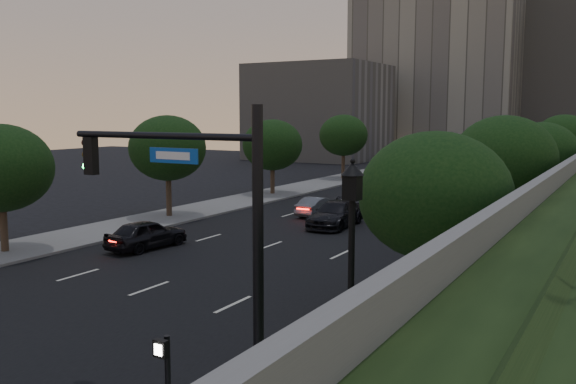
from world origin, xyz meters
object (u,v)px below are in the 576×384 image
Objects in this scene: pedestrian_a at (405,328)px; pedestrian_c at (455,238)px; pedestrian_b at (447,303)px; sedan_mid_left at (318,206)px; sedan_near_right at (336,214)px; sedan_near_left at (147,234)px; sedan_far_right at (492,197)px; street_lamp at (351,268)px; sedan_far_left at (387,173)px; traffic_signal_mast at (217,254)px.

pedestrian_c is (-1.92, 12.31, 0.15)m from pedestrian_a.
sedan_mid_left is at bearing -39.37° from pedestrian_b.
sedan_near_right is 9.82m from pedestrian_c.
sedan_far_right is (12.09, 23.42, -0.09)m from sedan_near_left.
sedan_near_right is (-9.10, 18.01, -1.87)m from street_lamp.
sedan_mid_left is 2.54× the size of pedestrian_a.
pedestrian_b is at bearing 114.29° from sedan_far_left.
pedestrian_c is at bearing 87.18° from traffic_signal_mast.
pedestrian_a is at bearing 60.39° from traffic_signal_mast.
pedestrian_c is at bearing -98.08° from sedan_far_right.
sedan_mid_left is 24.10m from pedestrian_a.
traffic_signal_mast is 4.41× the size of pedestrian_b.
street_lamp is at bearing 83.28° from pedestrian_c.
sedan_far_right is 30.63m from pedestrian_a.
street_lamp is at bearing -99.67° from sedan_far_right.
pedestrian_a is (1.31, 0.77, -1.72)m from street_lamp.
sedan_near_right is (5.64, 10.29, 0.01)m from sedan_near_left.
traffic_signal_mast is 23.57m from sedan_near_right.
pedestrian_b is at bearing 94.15° from pedestrian_c.
sedan_near_right is at bearing -39.53° from pedestrian_c.
pedestrian_b is (17.58, -40.86, 0.22)m from sedan_far_left.
traffic_signal_mast is 18.02m from sedan_near_left.
traffic_signal_mast is 17.39m from pedestrian_c.
sedan_near_right reaches higher than sedan_near_left.
pedestrian_a is (3.96, -30.37, 0.25)m from sedan_far_right.
sedan_near_left is 0.85× the size of sedan_far_left.
sedan_near_left is 2.80× the size of pedestrian_b.
pedestrian_b is (1.70, 3.47, -1.69)m from street_lamp.
street_lamp is (1.45, 4.10, -1.04)m from traffic_signal_mast.
sedan_far_left is at bearing -82.89° from sedan_near_left.
street_lamp is 20.26m from sedan_near_right.
sedan_far_left is at bearing -53.79° from pedestrian_b.
pedestrian_c is at bearing 92.66° from street_lamp.
traffic_signal_mast is at bearing 143.67° from sedan_near_left.
sedan_far_left is at bearing -77.66° from pedestrian_a.
pedestrian_c reaches higher than sedan_near_left.
sedan_far_left is at bearing 106.59° from traffic_signal_mast.
pedestrian_a is 0.97× the size of pedestrian_b.
pedestrian_c is (2.04, -18.07, 0.40)m from sedan_far_right.
street_lamp is at bearing 157.69° from sedan_near_left.
pedestrian_b reaches higher than sedan_mid_left.
sedan_near_left is (-13.28, 11.82, -2.92)m from traffic_signal_mast.
sedan_far_left reaches higher than sedan_far_right.
pedestrian_a is (13.14, -20.20, 0.27)m from sedan_mid_left.
pedestrian_c reaches higher than sedan_far_left.
sedan_near_left is 26.36m from sedan_far_right.
sedan_mid_left is at bearing -66.16° from pedestrian_a.
sedan_mid_left is 0.75× the size of sedan_far_left.
sedan_far_left is at bearing -77.45° from sedan_mid_left.
street_lamp is at bearing -66.70° from sedan_near_right.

